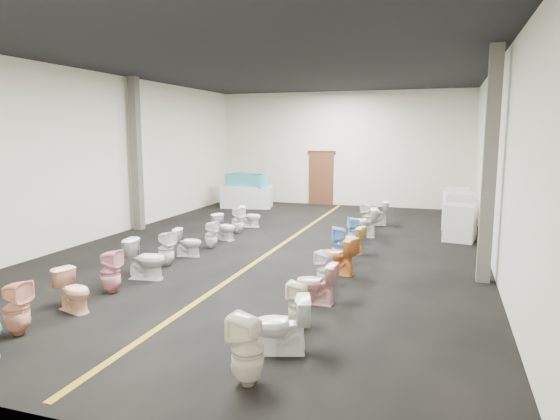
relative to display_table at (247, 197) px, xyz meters
The scene contains 39 objects.
floor 7.03m from the display_table, 61.60° to the right, with size 16.00×16.00×0.00m, color black.
ceiling 8.12m from the display_table, 61.60° to the right, with size 16.00×16.00×0.00m, color black.
wall_back 4.22m from the display_table, 28.63° to the left, with size 10.00×10.00×0.00m, color beige.
wall_front 14.68m from the display_table, 76.74° to the right, with size 10.00×10.00×0.00m, color beige.
wall_left 6.65m from the display_table, 105.05° to the right, with size 16.00×16.00×0.00m, color beige.
wall_right 10.54m from the display_table, 36.52° to the right, with size 16.00×16.00×0.00m, color beige.
aisle_stripe 7.03m from the display_table, 61.60° to the right, with size 0.12×15.60×0.01m, color olive.
back_door 3.15m from the display_table, 34.77° to the left, with size 1.00×0.10×2.10m, color #562D19.
door_frame 3.53m from the display_table, 34.93° to the left, with size 1.15×0.08×0.10m, color #331C11.
column_left 5.67m from the display_table, 105.24° to the right, with size 0.25×0.25×4.50m, color #59544C.
column_right 11.30m from the display_table, 43.50° to the right, with size 0.25×0.25×4.50m, color #59544C.
display_table is the anchor object (origin of this frame).
bathtub 0.64m from the display_table, 116.57° to the left, with size 1.86×0.75×0.55m.
appliance_crate_a 8.66m from the display_table, 26.70° to the right, with size 0.77×0.77×0.99m, color silver.
appliance_crate_b 8.23m from the display_table, 19.85° to the right, with size 0.86×0.86×1.19m, color silver.
appliance_crate_c 7.87m from the display_table, 10.34° to the right, with size 0.70×0.70×0.79m, color silver.
appliance_crate_d 7.75m from the display_table, ahead, with size 0.75×0.75×1.07m, color silver.
toilet_left_1 12.70m from the display_table, 82.97° to the right, with size 0.36×0.37×0.80m, color #F3A988.
toilet_left_2 11.67m from the display_table, 81.91° to the right, with size 0.39×0.68×0.70m, color #FFC39A.
toilet_left_3 10.71m from the display_table, 81.24° to the right, with size 0.36×0.37×0.80m, color pink.
toilet_left_4 9.75m from the display_table, 79.81° to the right, with size 0.45×0.79×0.81m, color silver.
toilet_left_5 8.78m from the display_table, 79.49° to the right, with size 0.35×0.36×0.77m, color white.
toilet_left_6 7.86m from the display_table, 78.09° to the right, with size 0.37×0.65×0.66m, color silver.
toilet_left_7 7.00m from the display_table, 75.37° to the right, with size 0.31×0.32×0.69m, color white.
toilet_left_8 5.99m from the display_table, 73.72° to the right, with size 0.39×0.69×0.70m, color silver.
toilet_left_9 5.10m from the display_table, 70.94° to the right, with size 0.34×0.35×0.77m, color white.
toilet_left_10 4.13m from the display_table, 66.53° to the right, with size 0.37×0.65×0.66m, color white.
toilet_right_0 13.94m from the display_table, 67.92° to the right, with size 0.38×0.39×0.85m, color beige.
toilet_right_1 13.13m from the display_table, 66.01° to the right, with size 0.43×0.76×0.78m, color white.
toilet_right_2 12.28m from the display_table, 64.36° to the right, with size 0.32×0.32×0.70m, color #F2E7C8.
toilet_right_3 11.29m from the display_table, 61.98° to the right, with size 0.40×0.70×0.72m, color #E9A6A5.
toilet_right_4 10.51m from the display_table, 60.00° to the right, with size 0.32×0.33×0.71m, color silver.
toilet_right_5 9.63m from the display_table, 56.69° to the right, with size 0.44×0.77×0.78m, color orange.
toilet_right_6 8.77m from the display_table, 54.15° to the right, with size 0.36×0.37×0.81m, color #77AFE4.
toilet_right_7 8.10m from the display_table, 49.93° to the right, with size 0.38×0.66×0.68m, color #E9C457.
toilet_right_8 7.26m from the display_table, 45.23° to the right, with size 0.32×0.33×0.71m, color #87C4F3.
toilet_right_9 6.68m from the display_table, 39.11° to the right, with size 0.46×0.81×0.83m, color white.
toilet_right_10 6.08m from the display_table, 31.58° to the right, with size 0.37×0.37×0.81m, color beige.
toilet_right_11 5.75m from the display_table, 22.91° to the right, with size 0.43×0.76×0.78m, color white.
Camera 1 is at (3.94, -11.73, 2.88)m, focal length 32.00 mm.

